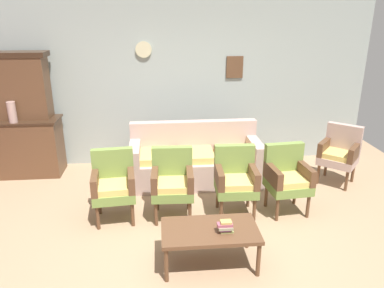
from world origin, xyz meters
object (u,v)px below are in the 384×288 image
Objects in this scene: coffee_table at (210,233)px; floral_couch at (195,161)px; side_cabinet at (26,147)px; vase_on_cabinet at (12,112)px; armchair_row_middle at (287,176)px; armchair_near_cabinet at (236,178)px; armchair_near_couch_end at (114,183)px; armchair_by_doorway at (172,180)px; wingback_chair_by_fireplace at (339,152)px; book_stack_on_table at (225,227)px.

floral_couch is at bearing 88.59° from coffee_table.
vase_on_cabinet reaches higher than side_cabinet.
armchair_near_cabinet is at bearing -179.82° from armchair_row_middle.
side_cabinet reaches higher than armchair_near_couch_end.
armchair_by_doorway is 1.00× the size of armchair_row_middle.
armchair_row_middle is at bearing -144.33° from wingback_chair_by_fireplace.
vase_on_cabinet is 0.36× the size of wingback_chair_by_fireplace.
side_cabinet reaches higher than armchair_near_cabinet.
armchair_near_couch_end is at bearing 179.80° from armchair_near_cabinet.
armchair_near_cabinet and wingback_chair_by_fireplace have the same top height.
armchair_row_middle is at bearing -0.08° from armchair_near_couch_end.
side_cabinet is at bearing 73.93° from vase_on_cabinet.
armchair_by_doorway is at bearing -33.74° from side_cabinet.
floral_couch and armchair_by_doorway have the same top height.
floral_couch is 2.00× the size of coffee_table.
vase_on_cabinet is 1.93× the size of book_stack_on_table.
armchair_row_middle is 1.34m from wingback_chair_by_fireplace.
side_cabinet is 3.57× the size of vase_on_cabinet.
wingback_chair_by_fireplace is (4.95, -0.58, -0.59)m from vase_on_cabinet.
floral_couch and armchair_row_middle have the same top height.
vase_on_cabinet is (-0.05, -0.18, 0.63)m from side_cabinet.
armchair_by_doorway reaches higher than coffee_table.
vase_on_cabinet is 0.36× the size of armchair_by_doorway.
armchair_row_middle reaches higher than book_stack_on_table.
armchair_row_middle is (1.50, 0.00, 0.00)m from armchair_by_doorway.
book_stack_on_table is at bearing -23.03° from coffee_table.
armchair_near_couch_end reaches higher than book_stack_on_table.
side_cabinet is 3.49m from armchair_near_cabinet.
armchair_near_cabinet is (3.18, -1.37, -0.59)m from vase_on_cabinet.
book_stack_on_table is at bearing -43.18° from side_cabinet.
armchair_near_couch_end is (1.62, -1.36, -0.59)m from vase_on_cabinet.
armchair_by_doorway is (0.74, -0.00, 0.00)m from armchair_near_couch_end.
floral_couch is at bearing 41.91° from armchair_near_couch_end.
vase_on_cabinet is 0.36× the size of armchair_row_middle.
armchair_row_middle is (0.68, 0.00, 0.00)m from armchair_near_cabinet.
floral_couch is at bearing -10.95° from side_cabinet.
armchair_near_cabinet is 1.13m from book_stack_on_table.
floral_couch and armchair_near_cabinet have the same top height.
armchair_by_doorway is (2.36, -1.37, -0.59)m from vase_on_cabinet.
armchair_row_middle is (2.24, -0.00, 0.00)m from armchair_near_couch_end.
side_cabinet is at bearing 153.70° from armchair_near_cabinet.
floral_couch is 2.22m from wingback_chair_by_fireplace.
armchair_by_doorway is at bearing 114.35° from book_stack_on_table.
vase_on_cabinet is 3.68m from coffee_table.
armchair_by_doorway is 1.09m from coffee_table.
armchair_near_couch_end is 1.50m from coffee_table.
vase_on_cabinet is at bearing 173.30° from wingback_chair_by_fireplace.
armchair_by_doorway is 0.90× the size of coffee_table.
armchair_row_middle is (3.86, -1.37, -0.59)m from vase_on_cabinet.
wingback_chair_by_fireplace is at bearing -8.81° from side_cabinet.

